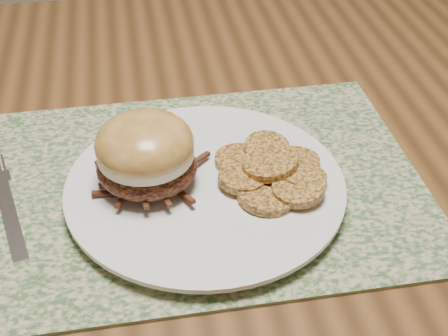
# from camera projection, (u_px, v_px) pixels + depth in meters

# --- Properties ---
(dining_table) EXTENTS (1.50, 0.90, 0.75)m
(dining_table) POSITION_uv_depth(u_px,v_px,m) (384.00, 189.00, 0.76)
(dining_table) COLOR brown
(dining_table) RESTS_ON ground
(placemat) EXTENTS (0.45, 0.33, 0.00)m
(placemat) POSITION_uv_depth(u_px,v_px,m) (201.00, 183.00, 0.64)
(placemat) COLOR #395D2F
(placemat) RESTS_ON dining_table
(dinner_plate) EXTENTS (0.26, 0.26, 0.02)m
(dinner_plate) POSITION_uv_depth(u_px,v_px,m) (205.00, 188.00, 0.62)
(dinner_plate) COLOR white
(dinner_plate) RESTS_ON placemat
(pork_sandwich) EXTENTS (0.12, 0.12, 0.07)m
(pork_sandwich) POSITION_uv_depth(u_px,v_px,m) (146.00, 154.00, 0.59)
(pork_sandwich) COLOR black
(pork_sandwich) RESTS_ON dinner_plate
(roasted_potatoes) EXTENTS (0.12, 0.14, 0.03)m
(roasted_potatoes) POSITION_uv_depth(u_px,v_px,m) (272.00, 172.00, 0.61)
(roasted_potatoes) COLOR #BA7C36
(roasted_potatoes) RESTS_ON dinner_plate
(fork) EXTENTS (0.06, 0.17, 0.00)m
(fork) POSITION_uv_depth(u_px,v_px,m) (7.00, 203.00, 0.61)
(fork) COLOR silver
(fork) RESTS_ON placemat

